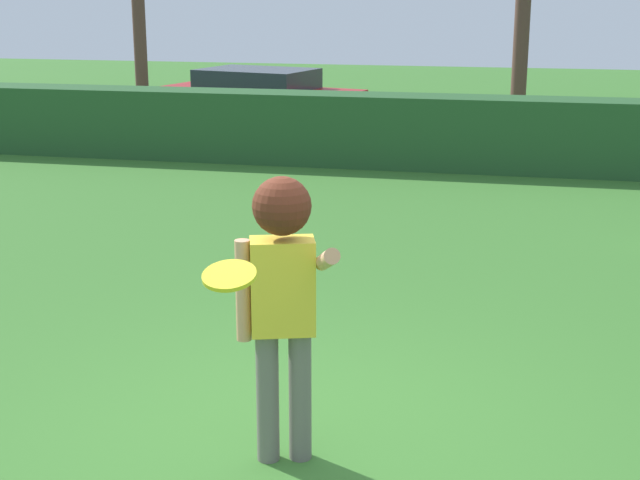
{
  "coord_description": "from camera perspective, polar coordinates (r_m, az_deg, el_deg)",
  "views": [
    {
      "loc": [
        1.4,
        -5.35,
        2.84
      ],
      "look_at": [
        0.02,
        0.72,
        1.15
      ],
      "focal_mm": 52.13,
      "sensor_mm": 36.0,
      "label": 1
    }
  ],
  "objects": [
    {
      "name": "hedge_row",
      "position": [
        15.23,
        7.47,
        6.57
      ],
      "size": [
        29.09,
        0.9,
        1.17
      ],
      "primitive_type": "cube",
      "color": "#275329",
      "rests_on": "ground"
    },
    {
      "name": "parked_car_red",
      "position": [
        19.26,
        -3.86,
        8.77
      ],
      "size": [
        4.48,
        2.63,
        1.25
      ],
      "color": "#B21E1E",
      "rests_on": "ground"
    },
    {
      "name": "ground_plane",
      "position": [
        6.22,
        -1.67,
        -12.01
      ],
      "size": [
        60.0,
        60.0,
        0.0
      ],
      "primitive_type": "plane",
      "color": "#39722B"
    },
    {
      "name": "person",
      "position": [
        5.51,
        -2.3,
        -2.66
      ],
      "size": [
        0.72,
        0.67,
        1.79
      ],
      "color": "slate",
      "rests_on": "ground"
    },
    {
      "name": "frisbee",
      "position": [
        4.57,
        -5.57,
        -2.19
      ],
      "size": [
        0.27,
        0.27,
        0.09
      ],
      "color": "yellow"
    }
  ]
}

